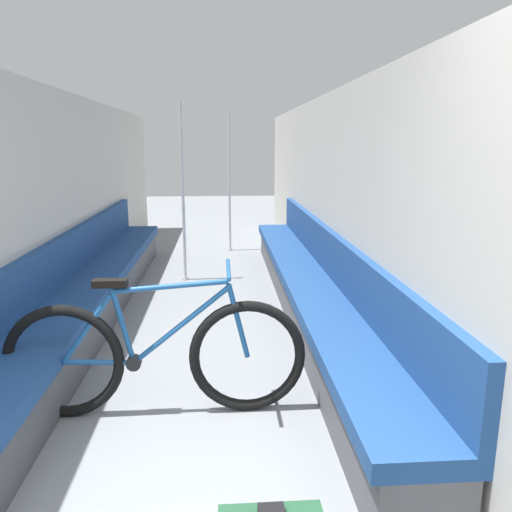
{
  "coord_description": "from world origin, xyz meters",
  "views": [
    {
      "loc": [
        0.2,
        -1.03,
        1.63
      ],
      "look_at": [
        0.46,
        2.69,
        0.79
      ],
      "focal_mm": 35.0,
      "sensor_mm": 36.0,
      "label": 1
    }
  ],
  "objects": [
    {
      "name": "wall_left",
      "position": [
        -1.31,
        3.62,
        1.06
      ],
      "size": [
        0.1,
        10.43,
        2.12
      ],
      "primitive_type": "cube",
      "color": "beige",
      "rests_on": "ground"
    },
    {
      "name": "wall_right",
      "position": [
        1.31,
        3.62,
        1.06
      ],
      "size": [
        0.1,
        10.43,
        2.12
      ],
      "primitive_type": "cube",
      "color": "beige",
      "rests_on": "ground"
    },
    {
      "name": "bench_seat_row_left",
      "position": [
        -1.04,
        3.54,
        0.28
      ],
      "size": [
        0.49,
        5.82,
        0.84
      ],
      "color": "#4C4C51",
      "rests_on": "ground"
    },
    {
      "name": "bench_seat_row_right",
      "position": [
        1.04,
        3.54,
        0.28
      ],
      "size": [
        0.49,
        5.82,
        0.84
      ],
      "color": "#4C4C51",
      "rests_on": "ground"
    },
    {
      "name": "bicycle",
      "position": [
        -0.21,
        1.81,
        0.38
      ],
      "size": [
        1.82,
        0.46,
        0.93
      ],
      "rotation": [
        0.0,
        0.0,
        0.15
      ],
      "color": "black",
      "rests_on": "ground"
    },
    {
      "name": "grab_pole_near",
      "position": [
        -0.25,
        4.94,
        1.02
      ],
      "size": [
        0.08,
        0.08,
        2.1
      ],
      "color": "gray",
      "rests_on": "ground"
    },
    {
      "name": "grab_pole_far",
      "position": [
        0.33,
        6.64,
        1.02
      ],
      "size": [
        0.08,
        0.08,
        2.1
      ],
      "color": "gray",
      "rests_on": "ground"
    }
  ]
}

